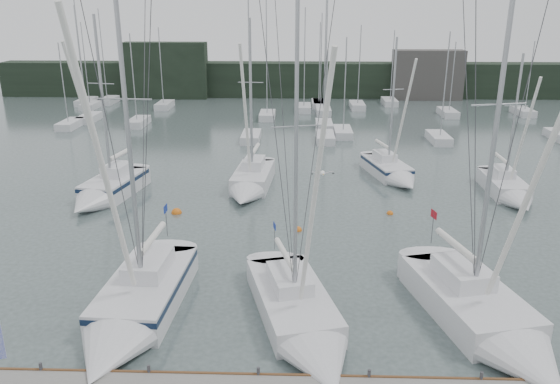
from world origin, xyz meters
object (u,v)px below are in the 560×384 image
at_px(sailboat_mid_a, 105,191).
at_px(sailboat_mid_d, 393,173).
at_px(sailboat_mid_e, 510,192).
at_px(sailboat_mid_b, 250,184).
at_px(buoy_c, 177,213).
at_px(sailboat_near_right, 493,326).
at_px(sailboat_near_left, 132,312).
at_px(buoy_a, 298,230).
at_px(sailboat_near_center, 305,327).
at_px(buoy_b, 390,214).

height_order(sailboat_mid_a, sailboat_mid_d, sailboat_mid_a).
bearing_deg(sailboat_mid_e, sailboat_mid_b, 178.24).
bearing_deg(buoy_c, sailboat_mid_e, 8.84).
relative_size(sailboat_mid_a, sailboat_mid_b, 1.03).
bearing_deg(sailboat_near_right, sailboat_mid_a, 129.47).
distance_m(sailboat_near_left, buoy_a, 12.84).
relative_size(sailboat_mid_a, buoy_c, 19.52).
xyz_separation_m(sailboat_near_left, sailboat_mid_e, (22.12, 16.96, -0.12)).
bearing_deg(buoy_c, sailboat_mid_d, 26.92).
distance_m(sailboat_mid_e, buoy_c, 23.39).
relative_size(sailboat_near_center, sailboat_near_right, 0.91).
xyz_separation_m(sailboat_near_left, sailboat_near_right, (15.11, -0.54, -0.03)).
height_order(sailboat_near_left, sailboat_mid_e, sailboat_near_left).
height_order(sailboat_mid_b, buoy_c, sailboat_mid_b).
distance_m(sailboat_near_right, sailboat_mid_a, 27.07).
bearing_deg(sailboat_mid_a, sailboat_near_center, -39.10).
distance_m(sailboat_mid_d, buoy_a, 12.98).
relative_size(buoy_b, buoy_c, 0.64).
height_order(sailboat_mid_a, buoy_a, sailboat_mid_a).
xyz_separation_m(sailboat_near_center, sailboat_mid_b, (-3.85, 18.57, 0.08)).
height_order(sailboat_near_right, sailboat_mid_e, sailboat_near_right).
bearing_deg(sailboat_near_left, sailboat_mid_a, 115.69).
bearing_deg(sailboat_near_left, buoy_c, 97.31).
relative_size(sailboat_near_left, sailboat_mid_d, 1.39).
xyz_separation_m(sailboat_mid_d, buoy_c, (-15.56, -7.90, -0.56)).
height_order(sailboat_near_left, sailboat_mid_b, sailboat_near_left).
height_order(sailboat_mid_b, buoy_a, sailboat_mid_b).
bearing_deg(sailboat_mid_b, sailboat_mid_a, -163.30).
bearing_deg(buoy_c, sailboat_near_left, -85.79).
distance_m(sailboat_near_center, sailboat_mid_e, 23.01).
relative_size(sailboat_near_center, sailboat_mid_d, 1.26).
height_order(sailboat_near_left, buoy_b, sailboat_near_left).
bearing_deg(buoy_b, sailboat_mid_d, 79.46).
relative_size(sailboat_near_center, sailboat_mid_b, 1.12).
bearing_deg(sailboat_near_left, sailboat_near_right, 1.06).
bearing_deg(sailboat_mid_a, buoy_a, -9.62).
height_order(sailboat_mid_b, sailboat_mid_e, sailboat_mid_b).
height_order(sailboat_mid_d, buoy_c, sailboat_mid_d).
bearing_deg(sailboat_near_left, sailboat_mid_e, 40.58).
xyz_separation_m(sailboat_near_left, buoy_a, (7.07, 10.69, -0.65)).
xyz_separation_m(sailboat_mid_e, buoy_c, (-23.11, -3.59, -0.53)).
bearing_deg(sailboat_near_center, sailboat_near_left, 159.65).
bearing_deg(buoy_a, buoy_b, 26.20).
xyz_separation_m(sailboat_mid_b, sailboat_mid_d, (11.06, 3.39, -0.04)).
distance_m(sailboat_near_center, buoy_c, 16.36).
height_order(sailboat_mid_a, sailboat_mid_b, sailboat_mid_a).
distance_m(sailboat_near_left, sailboat_near_center, 7.40).
height_order(sailboat_mid_e, buoy_c, sailboat_mid_e).
height_order(sailboat_mid_e, buoy_a, sailboat_mid_e).
xyz_separation_m(sailboat_mid_e, buoy_b, (-8.96, -3.27, -0.53)).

